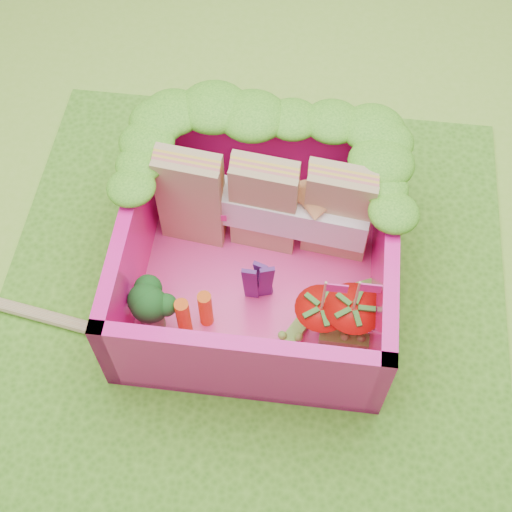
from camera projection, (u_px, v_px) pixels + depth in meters
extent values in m
plane|color=#90CD39|center=(253.00, 293.00, 3.73)|extent=(14.00, 14.00, 0.00)
cube|color=#4A9120|center=(253.00, 292.00, 3.71)|extent=(2.60, 2.60, 0.03)
cube|color=#FE4099|center=(258.00, 279.00, 3.71)|extent=(1.30, 1.30, 0.05)
cube|color=#FE1591|center=(272.00, 157.00, 3.82)|extent=(1.30, 0.07, 0.55)
cube|color=#FE1591|center=(242.00, 369.00, 3.17)|extent=(1.30, 0.07, 0.55)
cube|color=#FE1591|center=(135.00, 241.00, 3.54)|extent=(0.07, 1.30, 0.55)
cube|color=#FE1591|center=(384.00, 266.00, 3.46)|extent=(0.07, 1.30, 0.55)
ellipsoid|color=#268117|center=(172.00, 110.00, 3.55)|extent=(0.30, 0.30, 0.11)
ellipsoid|color=#268117|center=(212.00, 114.00, 3.54)|extent=(0.30, 0.30, 0.11)
ellipsoid|color=#268117|center=(252.00, 118.00, 3.53)|extent=(0.30, 0.30, 0.11)
ellipsoid|color=#268117|center=(292.00, 121.00, 3.51)|extent=(0.30, 0.30, 0.11)
ellipsoid|color=#268117|center=(333.00, 125.00, 3.50)|extent=(0.30, 0.30, 0.11)
ellipsoid|color=#268117|center=(373.00, 128.00, 3.49)|extent=(0.30, 0.30, 0.11)
ellipsoid|color=#268117|center=(137.00, 185.00, 3.30)|extent=(0.27, 0.27, 0.10)
ellipsoid|color=#268117|center=(143.00, 161.00, 3.38)|extent=(0.27, 0.27, 0.10)
ellipsoid|color=#268117|center=(149.00, 139.00, 3.45)|extent=(0.27, 0.27, 0.10)
ellipsoid|color=#268117|center=(154.00, 118.00, 3.52)|extent=(0.27, 0.27, 0.10)
ellipsoid|color=#268117|center=(387.00, 209.00, 3.23)|extent=(0.27, 0.27, 0.10)
ellipsoid|color=#268117|center=(388.00, 185.00, 3.30)|extent=(0.27, 0.27, 0.10)
ellipsoid|color=#268117|center=(389.00, 161.00, 3.38)|extent=(0.27, 0.27, 0.10)
ellipsoid|color=#268117|center=(389.00, 139.00, 3.45)|extent=(0.27, 0.27, 0.10)
cube|color=tan|center=(191.00, 198.00, 3.59)|extent=(0.35, 0.19, 0.59)
cube|color=tan|center=(264.00, 205.00, 3.57)|extent=(0.35, 0.19, 0.59)
cube|color=tan|center=(338.00, 212.00, 3.54)|extent=(0.35, 0.19, 0.59)
cube|color=white|center=(264.00, 208.00, 3.59)|extent=(1.08, 0.29, 0.20)
cylinder|color=#5A994A|center=(152.00, 318.00, 3.47)|extent=(0.12, 0.12, 0.16)
ellipsoid|color=#15501D|center=(149.00, 304.00, 3.36)|extent=(0.31, 0.31, 0.12)
cylinder|color=#FA6015|center=(184.00, 317.00, 3.41)|extent=(0.07, 0.07, 0.27)
cylinder|color=#FA6015|center=(206.00, 309.00, 3.45)|extent=(0.07, 0.07, 0.25)
cube|color=#4E1958|center=(251.00, 284.00, 3.45)|extent=(0.07, 0.02, 0.38)
cube|color=#4E1958|center=(263.00, 278.00, 3.46)|extent=(0.07, 0.04, 0.38)
cube|color=#4E1958|center=(265.00, 282.00, 3.45)|extent=(0.07, 0.04, 0.38)
cone|color=red|center=(320.00, 321.00, 3.41)|extent=(0.25, 0.25, 0.25)
cylinder|color=tan|center=(324.00, 296.00, 3.20)|extent=(0.01, 0.01, 0.24)
cube|color=#EF2792|center=(337.00, 288.00, 3.13)|extent=(0.10, 0.01, 0.06)
cone|color=red|center=(350.00, 322.00, 3.40)|extent=(0.28, 0.28, 0.28)
cylinder|color=tan|center=(357.00, 296.00, 3.18)|extent=(0.01, 0.01, 0.24)
cube|color=#EF2792|center=(370.00, 288.00, 3.11)|extent=(0.10, 0.01, 0.06)
cube|color=#58AD36|center=(355.00, 291.00, 3.61)|extent=(0.32, 0.20, 0.05)
cube|color=#58AD36|center=(352.00, 340.00, 3.47)|extent=(0.32, 0.08, 0.05)
cube|color=#58AD36|center=(290.00, 339.00, 3.47)|extent=(0.21, 0.31, 0.05)
cube|color=tan|center=(24.00, 313.00, 3.61)|extent=(2.25, 0.41, 0.05)
cube|color=tan|center=(36.00, 311.00, 3.61)|extent=(2.25, 0.41, 0.05)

